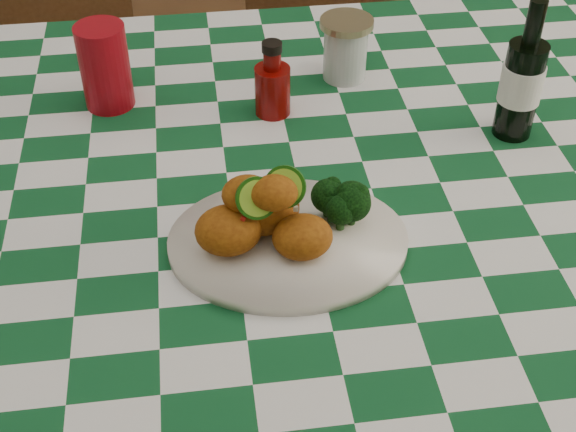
{
  "coord_description": "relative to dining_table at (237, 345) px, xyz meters",
  "views": [
    {
      "loc": [
        -0.03,
        -0.94,
        1.51
      ],
      "look_at": [
        0.07,
        -0.17,
        0.84
      ],
      "focal_mm": 50.0,
      "sensor_mm": 36.0,
      "label": 1
    }
  ],
  "objects": [
    {
      "name": "dining_table",
      "position": [
        0.0,
        0.0,
        0.0
      ],
      "size": [
        1.66,
        1.06,
        0.79
      ],
      "primitive_type": null,
      "color": "#0F4C23",
      "rests_on": "ground"
    },
    {
      "name": "beer_bottle",
      "position": [
        0.45,
        0.04,
        0.51
      ],
      "size": [
        0.08,
        0.08,
        0.22
      ],
      "primitive_type": null,
      "rotation": [
        0.0,
        0.0,
        0.34
      ],
      "color": "black",
      "rests_on": "dining_table"
    },
    {
      "name": "broccoli_side",
      "position": [
        0.15,
        -0.16,
        0.44
      ],
      "size": [
        0.08,
        0.08,
        0.06
      ],
      "primitive_type": null,
      "color": "black",
      "rests_on": "plate"
    },
    {
      "name": "wooden_chair_right",
      "position": [
        0.27,
        0.77,
        0.1
      ],
      "size": [
        0.58,
        0.59,
        0.99
      ],
      "primitive_type": null,
      "rotation": [
        0.0,
        0.0,
        -0.32
      ],
      "color": "#472814",
      "rests_on": "ground"
    },
    {
      "name": "ketchup_bottle",
      "position": [
        0.09,
        0.15,
        0.46
      ],
      "size": [
        0.07,
        0.07,
        0.13
      ],
      "primitive_type": null,
      "rotation": [
        0.0,
        0.0,
        0.15
      ],
      "color": "#630704",
      "rests_on": "dining_table"
    },
    {
      "name": "fried_chicken_pile",
      "position": [
        0.05,
        -0.17,
        0.46
      ],
      "size": [
        0.16,
        0.12,
        0.1
      ],
      "primitive_type": null,
      "color": "#98520E",
      "rests_on": "plate"
    },
    {
      "name": "wooden_chair_left",
      "position": [
        -0.36,
        0.73,
        0.06
      ],
      "size": [
        0.45,
        0.47,
        0.91
      ],
      "primitive_type": null,
      "rotation": [
        0.0,
        0.0,
        0.09
      ],
      "color": "#472814",
      "rests_on": "ground"
    },
    {
      "name": "mason_jar",
      "position": [
        0.22,
        0.24,
        0.45
      ],
      "size": [
        0.09,
        0.09,
        0.11
      ],
      "primitive_type": null,
      "rotation": [
        0.0,
        0.0,
        -0.02
      ],
      "color": "#B2BCBA",
      "rests_on": "dining_table"
    },
    {
      "name": "red_tumbler",
      "position": [
        -0.18,
        0.21,
        0.46
      ],
      "size": [
        0.09,
        0.09,
        0.14
      ],
      "primitive_type": "cylinder",
      "rotation": [
        0.0,
        0.0,
        0.2
      ],
      "color": "maroon",
      "rests_on": "dining_table"
    },
    {
      "name": "plate",
      "position": [
        0.07,
        -0.17,
        0.4
      ],
      "size": [
        0.33,
        0.27,
        0.02
      ],
      "primitive_type": null,
      "rotation": [
        0.0,
        0.0,
        -0.07
      ],
      "color": "silver",
      "rests_on": "dining_table"
    }
  ]
}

